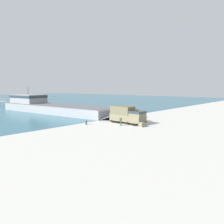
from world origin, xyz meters
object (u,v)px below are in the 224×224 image
object	(u,v)px
soldier_on_ramp	(121,121)
cargo_crate	(142,125)
military_truck	(127,115)
mooring_bollard	(86,122)
landing_craft	(49,106)
moored_boat_a	(4,102)

from	to	relation	value
soldier_on_ramp	cargo_crate	world-z (taller)	soldier_on_ramp
military_truck	mooring_bollard	distance (m)	7.90
mooring_bollard	cargo_crate	xyz separation A→B (m)	(5.08, -8.97, -0.05)
military_truck	mooring_bollard	bearing A→B (deg)	-125.97
military_truck	landing_craft	bearing A→B (deg)	179.48
landing_craft	cargo_crate	distance (m)	33.07
cargo_crate	moored_boat_a	bearing A→B (deg)	85.75
landing_craft	moored_boat_a	distance (m)	37.87
landing_craft	moored_boat_a	xyz separation A→B (m)	(2.98, 37.74, -0.91)
landing_craft	cargo_crate	bearing A→B (deg)	-99.15
moored_boat_a	soldier_on_ramp	bearing A→B (deg)	8.58
mooring_bollard	military_truck	bearing A→B (deg)	-37.82
landing_craft	soldier_on_ramp	size ratio (longest dim) A/B	26.14
moored_boat_a	cargo_crate	xyz separation A→B (m)	(-5.26, -70.71, -0.33)
moored_boat_a	cargo_crate	distance (m)	70.90
moored_boat_a	cargo_crate	world-z (taller)	moored_boat_a
mooring_bollard	soldier_on_ramp	bearing A→B (deg)	-58.71
mooring_bollard	cargo_crate	distance (m)	10.31
military_truck	cargo_crate	xyz separation A→B (m)	(-1.09, -4.19, -1.27)
landing_craft	soldier_on_ramp	distance (m)	29.81
landing_craft	soldier_on_ramp	bearing A→B (deg)	-102.88
moored_boat_a	cargo_crate	bearing A→B (deg)	10.24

